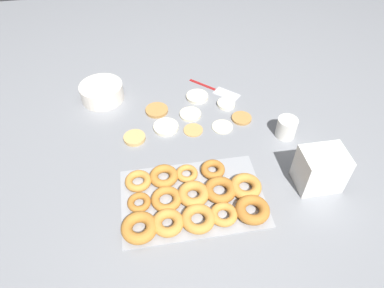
{
  "coord_description": "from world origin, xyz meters",
  "views": [
    {
      "loc": [
        -0.19,
        -1.01,
        0.98
      ],
      "look_at": [
        -0.03,
        -0.1,
        0.04
      ],
      "focal_mm": 32.0,
      "sensor_mm": 36.0,
      "label": 1
    }
  ],
  "objects_px": {
    "container_stack": "(320,169)",
    "spatula": "(221,92)",
    "pancake_8": "(190,114)",
    "pancake_3": "(242,118)",
    "pancake_6": "(193,130)",
    "pancake_1": "(135,138)",
    "pancake_4": "(157,110)",
    "pancake_0": "(197,97)",
    "pancake_2": "(226,104)",
    "donut_tray": "(193,199)",
    "pancake_7": "(222,126)",
    "batter_bowl": "(102,92)",
    "paper_cup": "(286,128)",
    "pancake_5": "(166,127)"
  },
  "relations": [
    {
      "from": "pancake_5",
      "to": "pancake_4",
      "type": "bearing_deg",
      "value": 103.3
    },
    {
      "from": "pancake_0",
      "to": "container_stack",
      "type": "height_order",
      "value": "container_stack"
    },
    {
      "from": "pancake_3",
      "to": "pancake_1",
      "type": "bearing_deg",
      "value": -174.0
    },
    {
      "from": "pancake_4",
      "to": "paper_cup",
      "type": "relative_size",
      "value": 1.2
    },
    {
      "from": "pancake_5",
      "to": "donut_tray",
      "type": "relative_size",
      "value": 0.21
    },
    {
      "from": "batter_bowl",
      "to": "paper_cup",
      "type": "distance_m",
      "value": 0.83
    },
    {
      "from": "pancake_7",
      "to": "batter_bowl",
      "type": "distance_m",
      "value": 0.57
    },
    {
      "from": "container_stack",
      "to": "pancake_2",
      "type": "bearing_deg",
      "value": 113.98
    },
    {
      "from": "pancake_8",
      "to": "spatula",
      "type": "relative_size",
      "value": 0.43
    },
    {
      "from": "donut_tray",
      "to": "container_stack",
      "type": "height_order",
      "value": "container_stack"
    },
    {
      "from": "pancake_7",
      "to": "batter_bowl",
      "type": "relative_size",
      "value": 0.46
    },
    {
      "from": "pancake_5",
      "to": "pancake_8",
      "type": "relative_size",
      "value": 1.12
    },
    {
      "from": "spatula",
      "to": "pancake_8",
      "type": "bearing_deg",
      "value": -97.14
    },
    {
      "from": "pancake_1",
      "to": "pancake_3",
      "type": "relative_size",
      "value": 1.04
    },
    {
      "from": "pancake_4",
      "to": "donut_tray",
      "type": "relative_size",
      "value": 0.2
    },
    {
      "from": "pancake_6",
      "to": "batter_bowl",
      "type": "bearing_deg",
      "value": 143.07
    },
    {
      "from": "pancake_7",
      "to": "pancake_2",
      "type": "bearing_deg",
      "value": 70.7
    },
    {
      "from": "pancake_4",
      "to": "pancake_8",
      "type": "xyz_separation_m",
      "value": [
        0.14,
        -0.05,
        -0.0
      ]
    },
    {
      "from": "pancake_1",
      "to": "container_stack",
      "type": "bearing_deg",
      "value": -27.67
    },
    {
      "from": "spatula",
      "to": "batter_bowl",
      "type": "bearing_deg",
      "value": -140.98
    },
    {
      "from": "pancake_0",
      "to": "pancake_3",
      "type": "distance_m",
      "value": 0.24
    },
    {
      "from": "pancake_0",
      "to": "pancake_2",
      "type": "distance_m",
      "value": 0.14
    },
    {
      "from": "pancake_3",
      "to": "spatula",
      "type": "xyz_separation_m",
      "value": [
        -0.04,
        0.2,
        -0.0
      ]
    },
    {
      "from": "pancake_2",
      "to": "donut_tray",
      "type": "xyz_separation_m",
      "value": [
        -0.24,
        -0.5,
        0.01
      ]
    },
    {
      "from": "pancake_6",
      "to": "batter_bowl",
      "type": "relative_size",
      "value": 0.42
    },
    {
      "from": "pancake_3",
      "to": "batter_bowl",
      "type": "xyz_separation_m",
      "value": [
        -0.59,
        0.24,
        0.03
      ]
    },
    {
      "from": "pancake_4",
      "to": "paper_cup",
      "type": "bearing_deg",
      "value": -25.17
    },
    {
      "from": "pancake_3",
      "to": "pancake_7",
      "type": "distance_m",
      "value": 0.1
    },
    {
      "from": "pancake_1",
      "to": "pancake_6",
      "type": "bearing_deg",
      "value": 2.78
    },
    {
      "from": "container_stack",
      "to": "pancake_1",
      "type": "bearing_deg",
      "value": 152.33
    },
    {
      "from": "pancake_3",
      "to": "container_stack",
      "type": "relative_size",
      "value": 0.56
    },
    {
      "from": "pancake_0",
      "to": "pancake_1",
      "type": "xyz_separation_m",
      "value": [
        -0.3,
        -0.23,
        -0.0
      ]
    },
    {
      "from": "pancake_2",
      "to": "batter_bowl",
      "type": "height_order",
      "value": "batter_bowl"
    },
    {
      "from": "pancake_8",
      "to": "container_stack",
      "type": "height_order",
      "value": "container_stack"
    },
    {
      "from": "spatula",
      "to": "pancake_6",
      "type": "bearing_deg",
      "value": -82.61
    },
    {
      "from": "pancake_8",
      "to": "pancake_7",
      "type": "bearing_deg",
      "value": -39.58
    },
    {
      "from": "pancake_6",
      "to": "container_stack",
      "type": "bearing_deg",
      "value": -41.46
    },
    {
      "from": "pancake_0",
      "to": "pancake_7",
      "type": "relative_size",
      "value": 1.14
    },
    {
      "from": "pancake_3",
      "to": "container_stack",
      "type": "height_order",
      "value": "container_stack"
    },
    {
      "from": "container_stack",
      "to": "spatula",
      "type": "bearing_deg",
      "value": 110.29
    },
    {
      "from": "pancake_0",
      "to": "batter_bowl",
      "type": "distance_m",
      "value": 0.43
    },
    {
      "from": "pancake_2",
      "to": "paper_cup",
      "type": "distance_m",
      "value": 0.3
    },
    {
      "from": "pancake_6",
      "to": "donut_tray",
      "type": "relative_size",
      "value": 0.16
    },
    {
      "from": "pancake_1",
      "to": "pancake_4",
      "type": "xyz_separation_m",
      "value": [
        0.11,
        0.16,
        -0.0
      ]
    },
    {
      "from": "pancake_4",
      "to": "pancake_6",
      "type": "distance_m",
      "value": 0.2
    },
    {
      "from": "pancake_0",
      "to": "donut_tray",
      "type": "distance_m",
      "value": 0.58
    },
    {
      "from": "pancake_7",
      "to": "paper_cup",
      "type": "distance_m",
      "value": 0.26
    },
    {
      "from": "pancake_3",
      "to": "pancake_6",
      "type": "relative_size",
      "value": 1.06
    },
    {
      "from": "pancake_7",
      "to": "container_stack",
      "type": "height_order",
      "value": "container_stack"
    },
    {
      "from": "pancake_4",
      "to": "container_stack",
      "type": "height_order",
      "value": "container_stack"
    }
  ]
}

